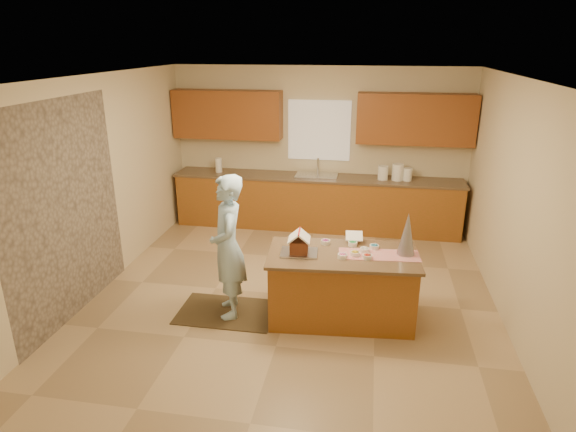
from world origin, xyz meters
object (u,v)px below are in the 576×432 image
object	(u,v)px
gingerbread_house	(299,244)
island_base	(341,288)
tinsel_tree	(407,234)
boy	(228,247)

from	to	relation	value
gingerbread_house	island_base	bearing A→B (deg)	9.75
island_base	tinsel_tree	xyz separation A→B (m)	(0.69, 0.10, 0.67)
island_base	tinsel_tree	bearing A→B (deg)	3.67
tinsel_tree	boy	world-z (taller)	boy
island_base	boy	distance (m)	1.39
island_base	gingerbread_house	world-z (taller)	gingerbread_house
island_base	boy	xyz separation A→B (m)	(-1.30, -0.12, 0.47)
boy	gingerbread_house	xyz separation A→B (m)	(0.81, 0.04, 0.08)
island_base	gingerbread_house	xyz separation A→B (m)	(-0.49, -0.08, 0.54)
tinsel_tree	boy	xyz separation A→B (m)	(-1.99, -0.22, -0.21)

